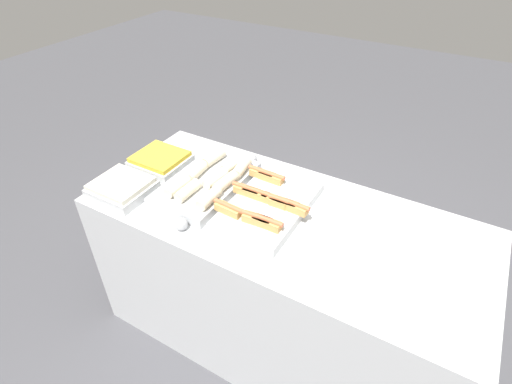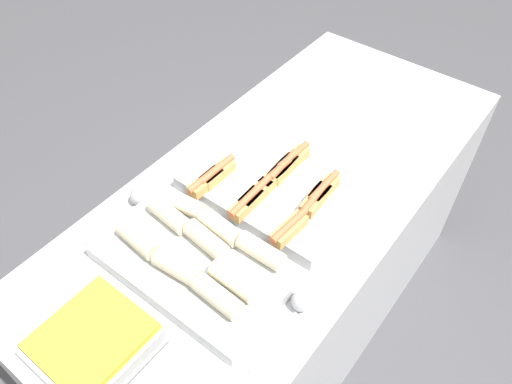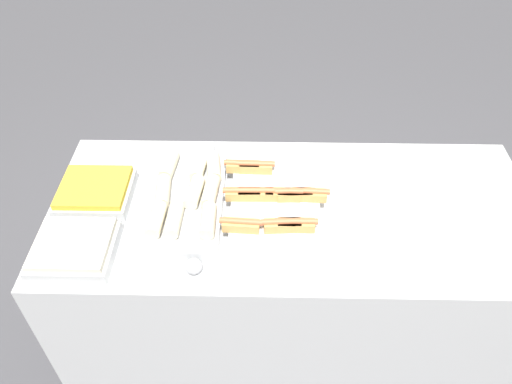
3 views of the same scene
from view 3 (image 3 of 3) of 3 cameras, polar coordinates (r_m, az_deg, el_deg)
The scene contains 8 objects.
ground_plane at distance 2.63m, azimuth 3.25°, elevation -16.01°, with size 12.00×12.00×0.00m, color #4C4C51.
counter at distance 2.26m, azimuth 3.71°, elevation -10.05°, with size 1.87×0.82×0.91m.
tray_hotdogs at distance 1.88m, azimuth 2.05°, elevation -1.07°, with size 0.40×0.54×0.10m.
tray_wraps at distance 1.90m, azimuth -8.39°, elevation -0.76°, with size 0.32×0.55×0.10m.
tray_side_front at distance 1.83m, azimuth -20.08°, elevation -6.14°, with size 0.27×0.25×0.07m.
tray_side_back at distance 2.01m, azimuth -17.90°, elevation -0.01°, with size 0.27×0.25×0.07m.
serving_spoon_near at distance 1.70m, azimuth -7.53°, elevation -8.45°, with size 0.26×0.06×0.06m.
serving_spoon_far at distance 2.14m, azimuth -5.72°, elevation 4.75°, with size 0.25×0.06×0.06m.
Camera 3 is at (-0.12, -1.35, 2.26)m, focal length 35.00 mm.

